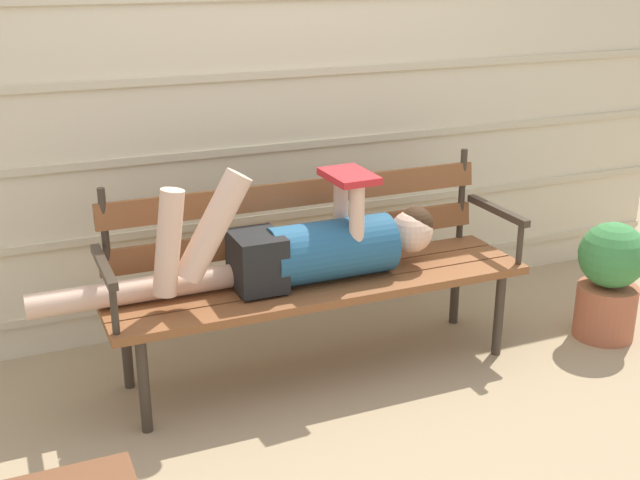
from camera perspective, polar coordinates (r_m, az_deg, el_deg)
The scene contains 5 objects.
ground_plane at distance 3.58m, azimuth 0.39°, elevation -9.64°, with size 12.00×12.00×0.00m, color tan.
house_siding at distance 3.87m, azimuth -3.99°, elevation 9.19°, with size 4.85×0.08×2.10m.
park_bench at distance 3.48m, azimuth -0.46°, elevation -1.71°, with size 1.85×0.49×0.88m.
reclining_person at distance 3.35m, azimuth -1.48°, elevation -0.58°, with size 1.73×0.26×0.55m.
potted_plant at distance 4.04m, azimuth 19.94°, elevation -2.58°, with size 0.32×0.32×0.58m.
Camera 1 is at (-1.25, -2.86, 1.76)m, focal length 44.87 mm.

